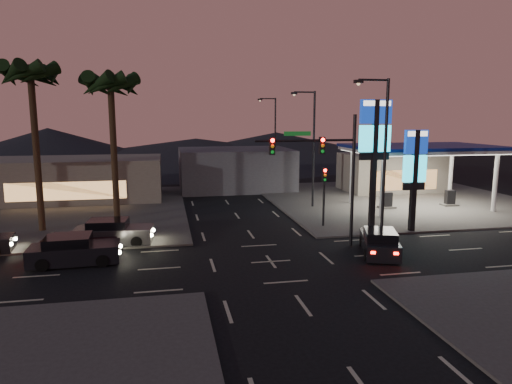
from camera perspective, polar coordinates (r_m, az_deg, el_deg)
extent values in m
plane|color=black|center=(25.32, 1.87, -8.69)|extent=(140.00, 140.00, 0.00)
cube|color=#47443F|center=(45.59, 17.08, -0.89)|extent=(24.00, 24.00, 0.12)
cube|color=#47443F|center=(41.55, -25.69, -2.38)|extent=(24.00, 24.00, 0.12)
cylinder|color=silver|center=(36.79, 15.53, 0.66)|extent=(0.36, 0.36, 5.00)
cylinder|color=silver|center=(42.23, 27.74, 1.01)|extent=(0.36, 0.36, 5.00)
cylinder|color=silver|center=(42.17, 11.88, 1.88)|extent=(0.36, 0.36, 5.00)
cylinder|color=silver|center=(47.00, 23.18, 2.07)|extent=(0.36, 0.36, 5.00)
cube|color=silver|center=(41.54, 20.02, 5.15)|extent=(12.00, 8.00, 0.50)
cube|color=white|center=(41.56, 20.00, 4.74)|extent=(11.60, 7.60, 0.06)
cube|color=navy|center=(41.53, 20.04, 5.35)|extent=(12.20, 8.20, 0.25)
cube|color=black|center=(40.60, 16.05, -1.00)|extent=(0.80, 0.50, 1.40)
cube|color=black|center=(43.66, 23.07, -0.68)|extent=(0.80, 0.50, 1.40)
cube|color=#726B5B|center=(50.61, 16.51, 2.34)|extent=(10.00, 6.00, 4.00)
cube|color=black|center=(32.32, 14.50, 3.12)|extent=(0.35, 0.35, 9.00)
cube|color=navy|center=(32.15, 14.77, 9.69)|extent=(2.20, 0.30, 1.60)
cube|color=white|center=(32.16, 14.81, 10.67)|extent=(1.98, 0.32, 0.35)
cube|color=#1ADAFB|center=(32.18, 14.63, 6.49)|extent=(2.20, 0.30, 1.80)
cube|color=black|center=(32.26, 14.55, 4.36)|extent=(2.09, 0.28, 0.50)
cube|color=black|center=(32.74, 19.13, 1.21)|extent=(0.35, 0.35, 7.00)
cube|color=navy|center=(32.49, 19.38, 5.93)|extent=(1.60, 0.30, 1.60)
cube|color=white|center=(32.47, 19.44, 6.90)|extent=(1.44, 0.32, 0.35)
cube|color=#1ADAFB|center=(32.63, 19.21, 2.78)|extent=(1.60, 0.30, 1.80)
cube|color=black|center=(32.78, 19.10, 0.70)|extent=(1.52, 0.28, 0.50)
cylinder|color=black|center=(27.98, 12.01, 1.26)|extent=(0.20, 0.20, 8.00)
cylinder|color=black|center=(26.70, 6.22, 6.42)|extent=(6.00, 0.14, 0.14)
cube|color=#0C3F14|center=(26.54, 5.20, 7.28)|extent=(1.60, 0.05, 0.25)
cube|color=black|center=(27.04, 8.25, 5.78)|extent=(0.32, 0.25, 1.00)
sphere|color=#FF0C07|center=(26.88, 8.37, 6.46)|extent=(0.22, 0.22, 0.22)
sphere|color=orange|center=(26.90, 8.35, 5.76)|extent=(0.20, 0.20, 0.20)
sphere|color=#0CB226|center=(26.92, 8.34, 5.05)|extent=(0.20, 0.20, 0.20)
cube|color=black|center=(26.19, 2.01, 5.75)|extent=(0.32, 0.25, 1.00)
sphere|color=#FF0C07|center=(26.03, 2.09, 6.46)|extent=(0.22, 0.22, 0.22)
sphere|color=orange|center=(26.05, 2.09, 5.73)|extent=(0.20, 0.20, 0.20)
sphere|color=#0CB226|center=(26.07, 2.09, 5.01)|extent=(0.20, 0.20, 0.20)
cylinder|color=black|center=(32.89, 8.47, -0.98)|extent=(0.16, 0.16, 4.00)
cube|color=black|center=(32.62, 8.55, 2.13)|extent=(0.32, 0.25, 1.00)
sphere|color=#FF0C07|center=(32.44, 8.65, 2.68)|extent=(0.22, 0.22, 0.22)
sphere|color=orange|center=(32.48, 8.63, 2.10)|extent=(0.20, 0.20, 0.20)
sphere|color=#0CB226|center=(32.52, 8.62, 1.52)|extent=(0.20, 0.20, 0.20)
cylinder|color=black|center=(27.60, 15.76, 3.09)|extent=(0.18, 0.18, 10.00)
cylinder|color=black|center=(27.13, 14.49, 13.41)|extent=(1.80, 0.12, 0.12)
cube|color=black|center=(26.75, 12.69, 13.33)|extent=(0.50, 0.25, 0.18)
sphere|color=#FFCC8C|center=(26.74, 12.69, 13.07)|extent=(0.20, 0.20, 0.20)
cylinder|color=black|center=(39.58, 7.21, 5.17)|extent=(0.18, 0.18, 10.00)
cylinder|color=black|center=(39.25, 6.09, 12.31)|extent=(1.80, 0.12, 0.12)
cube|color=black|center=(38.99, 4.79, 12.20)|extent=(0.50, 0.25, 0.18)
sphere|color=#FFCC8C|center=(38.98, 4.79, 12.03)|extent=(0.20, 0.20, 0.20)
cylinder|color=black|center=(53.02, 2.41, 6.28)|extent=(0.18, 0.18, 10.00)
cylinder|color=black|center=(52.77, 1.48, 11.59)|extent=(1.80, 0.12, 0.12)
cube|color=black|center=(52.58, 0.50, 11.49)|extent=(0.50, 0.25, 0.18)
sphere|color=#FFCC8C|center=(52.58, 0.50, 11.36)|extent=(0.20, 0.20, 0.20)
cylinder|color=black|center=(33.24, -17.31, 4.20)|extent=(0.44, 0.44, 10.20)
sphere|color=black|center=(33.21, -17.75, 12.99)|extent=(0.90, 0.90, 0.90)
cone|color=black|center=(33.08, -15.43, 12.59)|extent=(0.90, 2.74, 1.91)
cone|color=black|center=(34.02, -15.98, 12.47)|extent=(2.57, 2.57, 1.91)
cone|color=black|center=(34.48, -17.48, 12.36)|extent=(2.74, 0.90, 1.91)
cone|color=black|center=(34.21, -19.12, 12.30)|extent=(2.57, 2.57, 1.91)
cone|color=black|center=(33.35, -19.99, 12.34)|extent=(0.90, 2.74, 1.91)
cone|color=black|center=(32.39, -19.56, 12.47)|extent=(2.57, 2.57, 1.91)
cone|color=black|center=(31.90, -17.98, 12.61)|extent=(2.74, 0.90, 1.91)
cone|color=black|center=(32.19, -16.24, 12.66)|extent=(2.57, 2.57, 1.91)
cylinder|color=black|center=(34.11, -25.74, 4.33)|extent=(0.44, 0.44, 10.80)
sphere|color=black|center=(34.15, -26.39, 13.38)|extent=(0.90, 0.90, 0.90)
cone|color=black|center=(33.83, -24.18, 13.06)|extent=(0.90, 2.74, 1.91)
cone|color=black|center=(34.80, -24.46, 12.92)|extent=(2.57, 2.57, 1.91)
cone|color=black|center=(35.38, -25.81, 12.76)|extent=(2.74, 0.90, 1.91)
cone|color=black|center=(35.25, -27.44, 12.65)|extent=(2.57, 2.57, 1.91)
cone|color=black|center=(34.47, -28.49, 12.67)|extent=(0.90, 2.74, 1.91)
cone|color=black|center=(33.49, -28.32, 12.82)|extent=(2.57, 2.57, 1.91)
cone|color=black|center=(32.87, -26.95, 13.00)|extent=(2.74, 0.90, 1.91)
cone|color=black|center=(33.02, -25.19, 13.11)|extent=(2.57, 2.57, 1.91)
cube|color=#726B5B|center=(46.60, -21.68, 1.49)|extent=(16.00, 8.00, 4.00)
cube|color=#4C4C51|center=(50.33, -2.62, 2.91)|extent=(12.00, 9.00, 4.40)
cone|color=black|center=(85.83, -24.48, 5.29)|extent=(40.00, 40.00, 6.00)
cone|color=black|center=(86.09, 2.55, 5.79)|extent=(50.00, 50.00, 5.00)
cone|color=black|center=(83.83, -7.50, 5.28)|extent=(60.00, 60.00, 4.00)
cube|color=black|center=(26.64, -21.69, -7.15)|extent=(4.72, 2.16, 0.95)
cube|color=black|center=(26.52, -22.45, -5.85)|extent=(2.40, 1.90, 0.69)
cylinder|color=black|center=(27.39, -18.33, -7.04)|extent=(0.69, 0.28, 0.67)
cylinder|color=black|center=(25.68, -18.63, -8.15)|extent=(0.69, 0.28, 0.67)
cylinder|color=black|center=(27.80, -24.45, -7.17)|extent=(0.69, 0.28, 0.67)
cylinder|color=black|center=(26.11, -25.16, -8.26)|extent=(0.69, 0.28, 0.67)
sphere|color=#FFF2BF|center=(26.99, -16.61, -6.49)|extent=(0.23, 0.23, 0.23)
sphere|color=#FFF2BF|center=(25.78, -16.74, -7.25)|extent=(0.23, 0.23, 0.23)
cube|color=#FF140A|center=(27.62, -26.34, -6.55)|extent=(0.10, 0.27, 0.15)
cube|color=#FF140A|center=(26.43, -26.92, -7.28)|extent=(0.10, 0.27, 0.15)
cube|color=black|center=(27.54, -21.45, -6.73)|extent=(4.18, 1.77, 0.85)
cube|color=black|center=(27.45, -22.11, -5.59)|extent=(2.09, 1.62, 0.62)
cylinder|color=black|center=(28.16, -18.46, -6.67)|extent=(0.61, 0.23, 0.61)
cylinder|color=black|center=(26.63, -18.88, -7.61)|extent=(0.61, 0.23, 0.61)
cylinder|color=black|center=(28.63, -23.78, -6.73)|extent=(0.61, 0.23, 0.61)
cylinder|color=black|center=(27.11, -24.50, -7.66)|extent=(0.61, 0.23, 0.61)
sphere|color=#FFF2BF|center=(27.77, -16.99, -6.20)|extent=(0.21, 0.21, 0.21)
sphere|color=#FFF2BF|center=(26.68, -17.22, -6.85)|extent=(0.21, 0.21, 0.21)
cube|color=#FF140A|center=(28.49, -25.43, -6.17)|extent=(0.08, 0.24, 0.13)
cube|color=#FF140A|center=(27.42, -26.00, -6.79)|extent=(0.08, 0.24, 0.13)
cube|color=#4E4E50|center=(29.88, -17.34, -5.14)|extent=(4.82, 2.32, 0.96)
cube|color=black|center=(29.79, -18.00, -3.95)|extent=(2.47, 1.98, 0.69)
cylinder|color=black|center=(30.57, -14.25, -5.14)|extent=(0.70, 0.31, 0.68)
cylinder|color=black|center=(28.84, -14.70, -6.04)|extent=(0.70, 0.31, 0.68)
cylinder|color=black|center=(31.10, -19.73, -5.16)|extent=(0.70, 0.31, 0.68)
cylinder|color=black|center=(29.40, -20.50, -6.04)|extent=(0.70, 0.31, 0.68)
sphere|color=#FFF2BF|center=(30.14, -12.73, -4.67)|extent=(0.23, 0.23, 0.23)
sphere|color=#FFF2BF|center=(28.91, -12.98, -5.28)|extent=(0.23, 0.23, 0.23)
cube|color=#FF140A|center=(30.96, -21.42, -4.56)|extent=(0.10, 0.27, 0.15)
cube|color=#FF140A|center=(29.76, -22.03, -5.14)|extent=(0.10, 0.27, 0.15)
cylinder|color=black|center=(31.59, -29.15, -5.65)|extent=(0.64, 0.29, 0.62)
sphere|color=#FFF2BF|center=(31.12, -27.88, -5.20)|extent=(0.21, 0.21, 0.21)
sphere|color=#FFF2BF|center=(30.01, -28.30, -5.75)|extent=(0.21, 0.21, 0.21)
cube|color=black|center=(27.53, 15.13, -6.35)|extent=(3.15, 4.73, 0.89)
cube|color=black|center=(27.10, 15.27, -5.30)|extent=(2.30, 2.61, 0.65)
cylinder|color=black|center=(28.83, 13.09, -6.03)|extent=(0.43, 0.68, 0.64)
cylinder|color=black|center=(29.04, 16.42, -6.05)|extent=(0.43, 0.68, 0.64)
cylinder|color=black|center=(26.17, 13.65, -7.63)|extent=(0.43, 0.68, 0.64)
cylinder|color=black|center=(26.41, 17.33, -7.64)|extent=(0.43, 0.68, 0.64)
cube|color=#FF140A|center=(25.34, 14.43, -7.34)|extent=(0.26, 0.16, 0.14)
cube|color=#FF140A|center=(25.51, 17.11, -7.35)|extent=(0.26, 0.16, 0.14)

